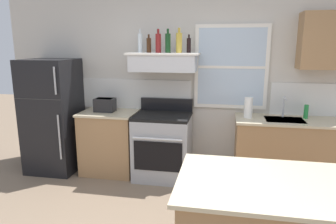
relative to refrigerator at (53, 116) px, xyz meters
The scene contains 17 objects.
back_wall 2.04m from the refrigerator, 11.29° to the left, with size 5.40×0.11×2.70m.
refrigerator is the anchor object (origin of this frame).
counter_left_of_stove 0.93m from the refrigerator, ahead, with size 0.79×0.63×0.91m.
toaster 0.81m from the refrigerator, ahead, with size 0.30×0.20×0.19m.
stove_range 1.69m from the refrigerator, ahead, with size 0.76×0.69×1.09m.
range_hood_shelf 1.84m from the refrigerator, ahead, with size 0.96×0.52×0.24m.
bottle_clear_tall 1.69m from the refrigerator, ahead, with size 0.06×0.06×0.32m.
bottle_brown_stout 1.77m from the refrigerator, ahead, with size 0.06×0.06×0.24m.
bottle_red_label_wine 1.90m from the refrigerator, ahead, with size 0.07×0.07×0.31m.
bottle_dark_green_wine 2.01m from the refrigerator, ahead, with size 0.07×0.07×0.31m.
bottle_champagne_gold_foil 2.14m from the refrigerator, ahead, with size 0.08×0.08×0.32m.
bottle_balsamic_dark 2.23m from the refrigerator, ahead, with size 0.06×0.06×0.24m.
counter_right_with_sink 3.37m from the refrigerator, ahead, with size 1.43×0.63×0.91m.
sink_faucet 3.26m from the refrigerator, ahead, with size 0.03×0.17×0.28m.
paper_towel_roll 2.80m from the refrigerator, ahead, with size 0.11×0.11×0.27m, color white.
dish_soap_bottle 3.54m from the refrigerator, ahead, with size 0.06×0.06×0.18m, color #268C3F.
upper_cabinet_right 3.86m from the refrigerator, ahead, with size 0.64×0.32×0.70m.
Camera 1 is at (0.58, -2.12, 1.85)m, focal length 32.46 mm.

